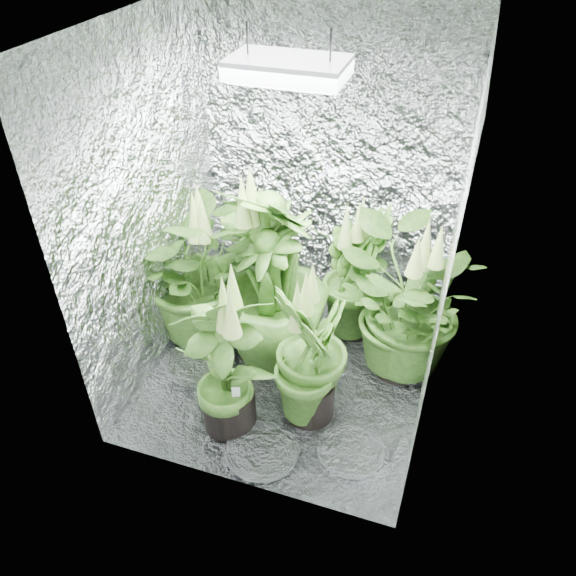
# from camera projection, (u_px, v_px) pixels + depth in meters

# --- Properties ---
(ground) EXTENTS (1.60, 1.60, 0.00)m
(ground) POSITION_uv_depth(u_px,v_px,m) (288.00, 373.00, 3.47)
(ground) COLOR silver
(ground) RESTS_ON ground
(walls) EXTENTS (1.62, 1.62, 2.00)m
(walls) POSITION_uv_depth(u_px,v_px,m) (288.00, 236.00, 2.86)
(walls) COLOR silver
(walls) RESTS_ON ground
(ceiling) EXTENTS (1.60, 1.60, 0.01)m
(ceiling) POSITION_uv_depth(u_px,v_px,m) (288.00, 24.00, 2.25)
(ceiling) COLOR silver
(ceiling) RESTS_ON walls
(grow_lamp) EXTENTS (0.50, 0.30, 0.22)m
(grow_lamp) POSITION_uv_depth(u_px,v_px,m) (288.00, 69.00, 2.36)
(grow_lamp) COLOR gray
(grow_lamp) RESTS_ON ceiling
(plant_a) EXTENTS (1.09, 1.09, 1.09)m
(plant_a) POSITION_uv_depth(u_px,v_px,m) (200.00, 270.00, 3.46)
(plant_a) COLOR black
(plant_a) RESTS_ON ground
(plant_b) EXTENTS (0.66, 0.66, 1.03)m
(plant_b) POSITION_uv_depth(u_px,v_px,m) (264.00, 272.00, 3.52)
(plant_b) COLOR black
(plant_b) RESTS_ON ground
(plant_c) EXTENTS (0.60, 0.60, 0.97)m
(plant_c) POSITION_uv_depth(u_px,v_px,m) (357.00, 276.00, 3.54)
(plant_c) COLOR black
(plant_c) RESTS_ON ground
(plant_d) EXTENTS (0.82, 0.82, 1.28)m
(plant_d) POSITION_uv_depth(u_px,v_px,m) (274.00, 280.00, 3.23)
(plant_d) COLOR black
(plant_d) RESTS_ON ground
(plant_e) EXTENTS (0.92, 0.92, 1.01)m
(plant_e) POSITION_uv_depth(u_px,v_px,m) (406.00, 309.00, 3.22)
(plant_e) COLOR black
(plant_e) RESTS_ON ground
(plant_f) EXTENTS (0.70, 0.70, 1.06)m
(plant_f) POSITION_uv_depth(u_px,v_px,m) (225.00, 362.00, 2.87)
(plant_f) COLOR black
(plant_f) RESTS_ON ground
(plant_g) EXTENTS (0.59, 0.59, 0.98)m
(plant_g) POSITION_uv_depth(u_px,v_px,m) (311.00, 356.00, 2.96)
(plant_g) COLOR black
(plant_g) RESTS_ON ground
(circulation_fan) EXTENTS (0.16, 0.32, 0.37)m
(circulation_fan) POSITION_uv_depth(u_px,v_px,m) (398.00, 332.00, 3.54)
(circulation_fan) COLOR black
(circulation_fan) RESTS_ON ground
(plant_label) EXTENTS (0.05, 0.03, 0.07)m
(plant_label) POSITION_uv_depth(u_px,v_px,m) (236.00, 393.00, 2.94)
(plant_label) COLOR white
(plant_label) RESTS_ON plant_f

